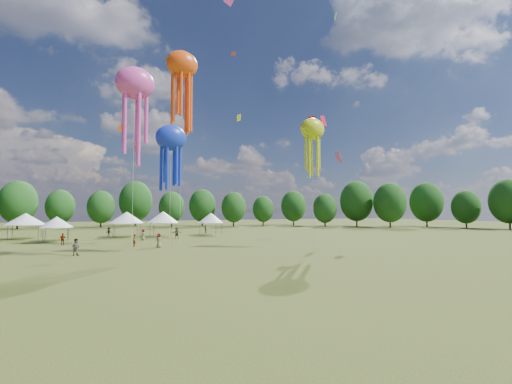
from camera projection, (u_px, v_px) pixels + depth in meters
name	position (u px, v px, depth m)	size (l,w,h in m)	color
ground	(360.00, 344.00, 11.75)	(300.00, 300.00, 0.00)	#384416
spectator_near	(76.00, 247.00, 34.99)	(0.83, 0.65, 1.71)	gray
spectators_far	(153.00, 234.00, 55.04)	(25.27, 24.36, 1.77)	gray
festival_tents	(118.00, 218.00, 58.98)	(34.94, 11.50, 4.44)	#47474C
show_kites	(121.00, 102.00, 40.30)	(45.01, 16.64, 26.14)	#EB45B1
small_kites	(145.00, 40.00, 49.93)	(72.33, 57.72, 46.53)	#EB45B1
treeline	(113.00, 200.00, 66.41)	(201.57, 95.24, 13.43)	#38281C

